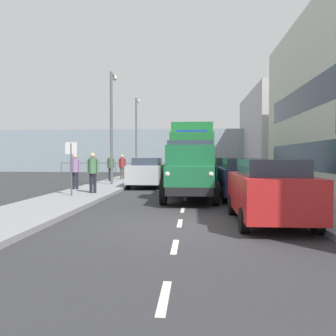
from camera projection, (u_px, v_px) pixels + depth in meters
ground_plane at (187, 190)px, 18.13m from camera, size 80.00×80.00×0.00m
sidewalk_left at (276, 190)px, 17.78m from camera, size 2.69×37.17×0.15m
sidewalk_right at (100, 188)px, 18.48m from camera, size 2.69×37.17×0.15m
road_centreline_markings at (186, 193)px, 16.79m from camera, size 0.12×32.14×0.01m
building_far_block at (286, 134)px, 35.05m from camera, size 7.69×13.82×8.35m
sea_horizon at (191, 151)px, 39.56m from camera, size 80.00×0.80×5.00m
seawall_railing at (190, 165)px, 36.03m from camera, size 28.08×0.08×1.20m
truck_vintage_green at (190, 172)px, 13.88m from camera, size 2.17×5.64×2.43m
lorry_cargo_green at (192, 152)px, 22.19m from camera, size 2.58×8.20×3.87m
car_red_kerbside_near at (269, 190)px, 9.14m from camera, size 1.86×4.10×1.72m
car_navy_kerbside_1 at (242, 178)px, 14.34m from camera, size 1.86×4.12×1.72m
car_teal_kerbside_2 at (228, 172)px, 19.94m from camera, size 1.75×4.38×1.72m
car_silver_oppositeside_0 at (147, 172)px, 20.10m from camera, size 1.89×4.42×1.72m
pedestrian_with_bag at (93, 169)px, 15.44m from camera, size 0.53×0.34×1.82m
pedestrian_couple_b at (75, 169)px, 17.22m from camera, size 0.53×0.34×1.77m
pedestrian_strolling at (94, 166)px, 20.25m from camera, size 0.53×0.34×1.83m
pedestrian_couple_a at (111, 165)px, 23.19m from camera, size 0.53×0.34×1.80m
pedestrian_by_lamp at (122, 165)px, 25.08m from camera, size 0.53×0.34×1.79m
lamp_post_promenade at (112, 118)px, 20.44m from camera, size 0.32×1.14×6.68m
lamp_post_far at (137, 130)px, 30.67m from camera, size 0.32×1.14×6.91m
street_sign at (71, 159)px, 14.37m from camera, size 0.50×0.07×2.25m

